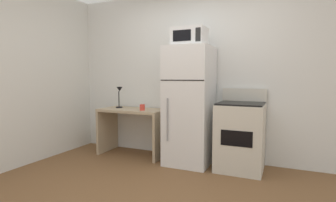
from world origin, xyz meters
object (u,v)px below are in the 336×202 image
Objects in this scene: desk at (133,123)px; refrigerator at (189,106)px; microwave at (189,37)px; desk_lamp at (119,94)px; coffee_mug at (142,107)px; oven_range at (240,136)px.

desk is 0.63× the size of refrigerator.
desk_lamp is at bearing 175.88° from microwave.
desk_lamp is at bearing 176.84° from refrigerator.
desk is at bearing -5.77° from desk_lamp.
coffee_mug is (0.23, -0.11, 0.28)m from desk.
coffee_mug is at bearing -175.11° from refrigerator.
desk is at bearing 155.73° from coffee_mug.
coffee_mug is 0.06× the size of refrigerator.
desk is 0.97× the size of oven_range.
refrigerator is (0.75, 0.06, 0.05)m from coffee_mug.
refrigerator reaches higher than coffee_mug.
oven_range is at bearing 3.34° from microwave.
microwave is 0.42× the size of oven_range.
coffee_mug is 0.09× the size of oven_range.
refrigerator is at bearing -3.16° from desk_lamp.
desk_lamp is at bearing 178.60° from oven_range.
microwave is at bearing 3.28° from coffee_mug.
desk_lamp is 1.27m from refrigerator.
desk is 2.32× the size of microwave.
desk_lamp is 0.56m from coffee_mug.
refrigerator is at bearing 4.89° from coffee_mug.
oven_range is (1.98, -0.05, -0.52)m from desk_lamp.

